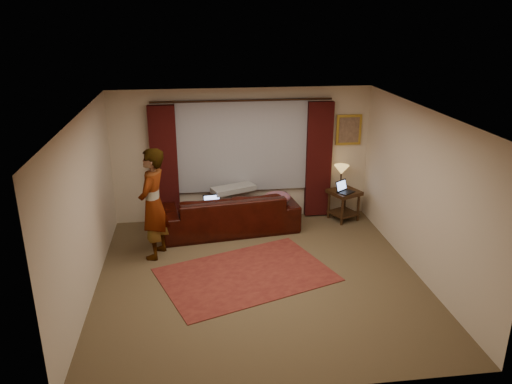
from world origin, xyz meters
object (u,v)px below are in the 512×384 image
end_table (344,205)px  laptop_table (346,187)px  sofa (229,205)px  tiffany_lamp (341,177)px  laptop_sofa (213,203)px  person (153,204)px

end_table → laptop_table: size_ratio=1.80×
sofa → laptop_table: 2.30m
tiffany_lamp → end_table: bearing=-76.7°
laptop_sofa → end_table: size_ratio=0.58×
sofa → person: 1.65m
end_table → person: size_ratio=0.33×
sofa → end_table: (2.29, 0.23, -0.20)m
tiffany_lamp → person: size_ratio=0.25×
end_table → laptop_table: laptop_table is taller
sofa → tiffany_lamp: tiffany_lamp is taller
laptop_sofa → laptop_table: laptop_table is taller
sofa → laptop_table: (2.28, 0.12, 0.22)m
sofa → laptop_sofa: sofa is taller
sofa → laptop_sofa: size_ratio=7.11×
laptop_table → person: person is taller
laptop_table → sofa: bearing=145.7°
end_table → laptop_table: bearing=-93.2°
sofa → laptop_sofa: (-0.31, -0.17, 0.12)m
laptop_sofa → end_table: bearing=0.2°
laptop_sofa → person: size_ratio=0.19×
end_table → sofa: bearing=-174.3°
tiffany_lamp → person: (-3.58, -1.27, 0.09)m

